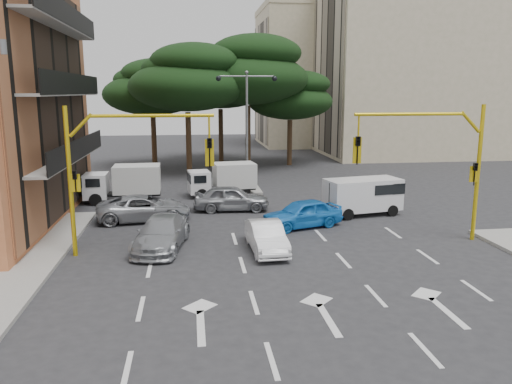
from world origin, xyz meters
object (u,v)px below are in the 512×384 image
at_px(street_lamp_center, 247,108).
at_px(car_silver_wagon, 162,233).
at_px(box_truck_b, 223,180).
at_px(car_white_hatch, 266,237).
at_px(car_silver_cross_b, 231,198).
at_px(signal_mast_right, 441,154).
at_px(car_blue_compact, 302,213).
at_px(car_silver_cross_a, 144,208).
at_px(box_truck_a, 123,184).
at_px(signal_mast_left, 116,160).
at_px(van_white, 363,196).

bearing_deg(street_lamp_center, car_silver_wagon, -111.01).
height_order(car_silver_wagon, box_truck_b, box_truck_b).
distance_m(car_white_hatch, car_silver_cross_b, 7.47).
bearing_deg(car_silver_wagon, box_truck_b, 82.57).
bearing_deg(car_silver_wagon, signal_mast_right, 7.25).
distance_m(car_blue_compact, car_silver_wagon, 7.11).
distance_m(car_silver_cross_a, car_silver_cross_b, 4.91).
bearing_deg(car_silver_cross_b, car_silver_cross_a, 113.26).
xyz_separation_m(box_truck_a, box_truck_b, (6.01, 0.96, -0.06)).
height_order(car_blue_compact, car_silver_wagon, car_blue_compact).
relative_size(signal_mast_left, car_silver_cross_b, 1.44).
xyz_separation_m(street_lamp_center, car_blue_compact, (1.48, -10.93, -4.74)).
bearing_deg(car_white_hatch, car_silver_cross_a, 131.01).
bearing_deg(car_silver_wagon, street_lamp_center, 78.89).
bearing_deg(car_silver_cross_b, signal_mast_right, -125.75).
distance_m(car_blue_compact, box_truck_a, 11.71).
bearing_deg(van_white, car_silver_wagon, -77.10).
height_order(signal_mast_left, box_truck_a, signal_mast_left).
bearing_deg(street_lamp_center, car_silver_cross_a, -126.13).
distance_m(signal_mast_right, box_truck_b, 14.33).
height_order(signal_mast_left, car_blue_compact, signal_mast_left).
bearing_deg(box_truck_b, car_blue_compact, -163.92).
height_order(signal_mast_right, box_truck_a, signal_mast_right).
relative_size(signal_mast_left, box_truck_b, 1.41).
relative_size(car_blue_compact, car_silver_cross_b, 0.96).
height_order(car_white_hatch, car_silver_cross_a, car_silver_cross_a).
bearing_deg(car_white_hatch, street_lamp_center, 84.33).
xyz_separation_m(car_blue_compact, car_silver_wagon, (-6.65, -2.53, -0.02)).
height_order(car_silver_wagon, car_silver_cross_a, car_silver_wagon).
distance_m(street_lamp_center, box_truck_b, 5.63).
xyz_separation_m(street_lamp_center, car_white_hatch, (-0.83, -14.42, -4.81)).
bearing_deg(car_silver_wagon, car_white_hatch, -2.68).
bearing_deg(car_silver_cross_b, car_white_hatch, -169.68).
height_order(car_white_hatch, van_white, van_white).
bearing_deg(signal_mast_right, street_lamp_center, 115.91).
bearing_deg(box_truck_a, car_silver_cross_b, -117.14).
xyz_separation_m(car_silver_cross_b, box_truck_a, (-6.23, 3.05, 0.40)).
xyz_separation_m(signal_mast_left, car_white_hatch, (5.97, -0.41, -3.27)).
xyz_separation_m(signal_mast_right, street_lamp_center, (-6.80, 14.01, 1.54)).
bearing_deg(car_silver_wagon, car_silver_cross_a, 113.14).
distance_m(signal_mast_right, car_white_hatch, 8.32).
relative_size(car_blue_compact, van_white, 1.01).
relative_size(street_lamp_center, car_silver_cross_b, 1.86).
distance_m(car_silver_wagon, box_truck_a, 9.90).
relative_size(car_white_hatch, car_blue_compact, 0.93).
relative_size(car_blue_compact, box_truck_a, 0.89).
bearing_deg(box_truck_a, van_white, -111.49).
xyz_separation_m(signal_mast_right, box_truck_b, (-8.71, 11.02, -2.84)).
bearing_deg(box_truck_b, signal_mast_right, -148.69).
distance_m(van_white, box_truck_a, 14.05).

